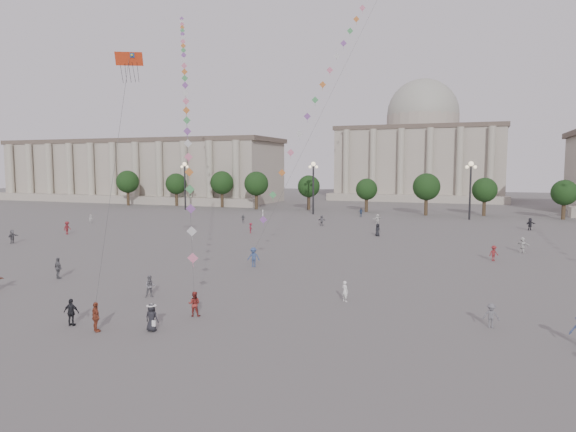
% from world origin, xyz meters
% --- Properties ---
extents(ground, '(360.00, 360.00, 0.00)m').
position_xyz_m(ground, '(0.00, 0.00, 0.00)').
color(ground, '#5B5856').
rests_on(ground, ground).
extents(hall_west, '(84.00, 26.22, 17.20)m').
position_xyz_m(hall_west, '(-75.00, 93.89, 8.43)').
color(hall_west, '#9E9385').
rests_on(hall_west, ground).
extents(hall_central, '(48.30, 34.30, 35.50)m').
position_xyz_m(hall_central, '(0.00, 129.22, 14.23)').
color(hall_central, '#9E9385').
rests_on(hall_central, ground).
extents(tree_row, '(137.12, 5.12, 8.00)m').
position_xyz_m(tree_row, '(0.00, 78.00, 5.39)').
color(tree_row, '#35271A').
rests_on(tree_row, ground).
extents(lamp_post_far_west, '(2.00, 0.90, 10.65)m').
position_xyz_m(lamp_post_far_west, '(-45.00, 70.00, 7.35)').
color(lamp_post_far_west, '#262628').
rests_on(lamp_post_far_west, ground).
extents(lamp_post_mid_west, '(2.00, 0.90, 10.65)m').
position_xyz_m(lamp_post_mid_west, '(-15.00, 70.00, 7.35)').
color(lamp_post_mid_west, '#262628').
rests_on(lamp_post_mid_west, ground).
extents(lamp_post_mid_east, '(2.00, 0.90, 10.65)m').
position_xyz_m(lamp_post_mid_east, '(15.00, 70.00, 7.35)').
color(lamp_post_mid_east, '#262628').
rests_on(lamp_post_mid_east, ground).
extents(person_crowd_0, '(1.00, 0.43, 1.70)m').
position_xyz_m(person_crowd_0, '(-4.71, 68.00, 0.85)').
color(person_crowd_0, navy).
rests_on(person_crowd_0, ground).
extents(person_crowd_1, '(0.89, 0.91, 1.48)m').
position_xyz_m(person_crowd_1, '(-46.21, 41.48, 0.74)').
color(person_crowd_1, white).
rests_on(person_crowd_1, ground).
extents(person_crowd_2, '(0.74, 1.24, 1.88)m').
position_xyz_m(person_crowd_2, '(-38.88, 28.36, 0.94)').
color(person_crowd_2, maroon).
rests_on(person_crowd_2, ground).
extents(person_crowd_4, '(1.53, 1.34, 1.67)m').
position_xyz_m(person_crowd_4, '(0.51, 57.23, 0.84)').
color(person_crowd_4, white).
rests_on(person_crowd_4, ground).
extents(person_crowd_6, '(1.03, 0.66, 1.51)m').
position_xyz_m(person_crowd_6, '(17.42, 3.75, 0.76)').
color(person_crowd_6, '#5B5B60').
rests_on(person_crowd_6, ground).
extents(person_crowd_7, '(1.58, 1.47, 1.77)m').
position_xyz_m(person_crowd_7, '(21.34, 34.17, 0.88)').
color(person_crowd_7, silver).
rests_on(person_crowd_7, ground).
extents(person_crowd_8, '(1.19, 1.09, 1.61)m').
position_xyz_m(person_crowd_8, '(18.14, 27.53, 0.81)').
color(person_crowd_8, maroon).
rests_on(person_crowd_8, ground).
extents(person_crowd_9, '(1.68, 1.59, 1.89)m').
position_xyz_m(person_crowd_9, '(24.01, 56.93, 0.95)').
color(person_crowd_9, '#232228').
rests_on(person_crowd_9, ground).
extents(person_crowd_10, '(0.59, 0.69, 1.60)m').
position_xyz_m(person_crowd_10, '(-21.48, 59.18, 0.80)').
color(person_crowd_10, silver).
rests_on(person_crowd_10, ground).
extents(person_crowd_12, '(1.70, 0.95, 1.74)m').
position_xyz_m(person_crowd_12, '(-7.55, 51.25, 0.87)').
color(person_crowd_12, slate).
rests_on(person_crowd_12, ground).
extents(person_crowd_13, '(0.67, 0.61, 1.53)m').
position_xyz_m(person_crowd_13, '(7.59, 6.52, 0.77)').
color(person_crowd_13, white).
rests_on(person_crowd_13, ground).
extents(person_crowd_16, '(0.95, 0.68, 1.50)m').
position_xyz_m(person_crowd_16, '(-21.52, 50.57, 0.75)').
color(person_crowd_16, slate).
rests_on(person_crowd_16, ground).
extents(person_crowd_17, '(0.72, 1.06, 1.52)m').
position_xyz_m(person_crowd_17, '(-14.69, 38.84, 0.76)').
color(person_crowd_17, maroon).
rests_on(person_crowd_17, ground).
extents(person_crowd_19, '(0.95, 1.03, 1.77)m').
position_xyz_m(person_crowd_19, '(3.35, 42.06, 0.89)').
color(person_crowd_19, black).
rests_on(person_crowd_19, ground).
extents(person_crowd_20, '(1.01, 0.98, 1.64)m').
position_xyz_m(person_crowd_20, '(-6.46, 2.70, 0.82)').
color(person_crowd_20, slate).
rests_on(person_crowd_20, ground).
extents(person_crowd_21, '(0.76, 1.71, 1.78)m').
position_xyz_m(person_crowd_21, '(-38.86, 19.06, 0.89)').
color(person_crowd_21, '#5C5B60').
rests_on(person_crowd_21, ground).
extents(tourist_0, '(1.13, 0.92, 1.80)m').
position_xyz_m(tourist_0, '(-4.61, -5.28, 0.90)').
color(tourist_0, brown).
rests_on(tourist_0, ground).
extents(tourist_3, '(1.19, 0.81, 1.88)m').
position_xyz_m(tourist_3, '(-17.74, 5.16, 0.94)').
color(tourist_3, '#5D5E62').
rests_on(tourist_3, ground).
extents(tourist_4, '(1.05, 0.59, 1.70)m').
position_xyz_m(tourist_4, '(-6.83, -4.89, 0.85)').
color(tourist_4, black).
rests_on(tourist_4, ground).
extents(kite_flyer_0, '(0.95, 0.84, 1.65)m').
position_xyz_m(kite_flyer_0, '(-0.79, -0.47, 0.83)').
color(kite_flyer_0, maroon).
rests_on(kite_flyer_0, ground).
extents(kite_flyer_1, '(1.31, 0.84, 1.92)m').
position_xyz_m(kite_flyer_1, '(-3.95, 16.00, 0.96)').
color(kite_flyer_1, '#344875').
rests_on(kite_flyer_1, ground).
extents(hat_person, '(0.83, 0.60, 1.69)m').
position_xyz_m(hat_person, '(-1.57, -4.04, 0.88)').
color(hat_person, black).
rests_on(hat_person, ground).
extents(dragon_kite, '(4.15, 6.64, 21.52)m').
position_xyz_m(dragon_kite, '(-10.60, 6.39, 17.66)').
color(dragon_kite, red).
rests_on(dragon_kite, ground).
extents(kite_train_west, '(31.77, 49.48, 69.15)m').
position_xyz_m(kite_train_west, '(-17.40, 25.90, 20.21)').
color(kite_train_west, '#3F3F3F').
rests_on(kite_train_west, ground).
extents(kite_train_mid, '(11.94, 40.92, 67.12)m').
position_xyz_m(kite_train_mid, '(2.04, 37.78, 29.70)').
color(kite_train_mid, '#3F3F3F').
rests_on(kite_train_mid, ground).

